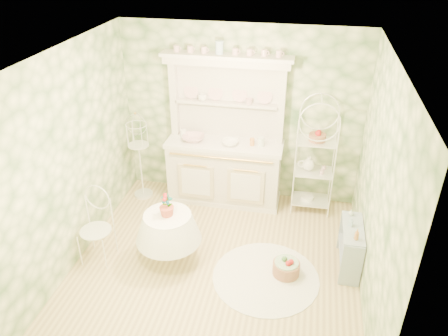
% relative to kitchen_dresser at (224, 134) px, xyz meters
% --- Properties ---
extents(floor, '(3.60, 3.60, 0.00)m').
position_rel_kitchen_dresser_xyz_m(floor, '(0.20, -1.52, -1.15)').
color(floor, '#D3BD84').
rests_on(floor, ground).
extents(ceiling, '(3.60, 3.60, 0.00)m').
position_rel_kitchen_dresser_xyz_m(ceiling, '(0.20, -1.52, 1.56)').
color(ceiling, white).
rests_on(ceiling, floor).
extents(wall_left, '(3.60, 3.60, 0.00)m').
position_rel_kitchen_dresser_xyz_m(wall_left, '(-1.60, -1.52, 0.21)').
color(wall_left, '#EFF0C2').
rests_on(wall_left, floor).
extents(wall_right, '(3.60, 3.60, 0.00)m').
position_rel_kitchen_dresser_xyz_m(wall_right, '(2.00, -1.52, 0.21)').
color(wall_right, '#EFF0C2').
rests_on(wall_right, floor).
extents(wall_back, '(3.60, 3.60, 0.00)m').
position_rel_kitchen_dresser_xyz_m(wall_back, '(0.20, 0.28, 0.21)').
color(wall_back, '#EFF0C2').
rests_on(wall_back, floor).
extents(wall_front, '(3.60, 3.60, 0.00)m').
position_rel_kitchen_dresser_xyz_m(wall_front, '(0.20, -3.32, 0.21)').
color(wall_front, '#EFF0C2').
rests_on(wall_front, floor).
extents(kitchen_dresser, '(1.87, 0.61, 2.29)m').
position_rel_kitchen_dresser_xyz_m(kitchen_dresser, '(0.00, 0.00, 0.00)').
color(kitchen_dresser, silver).
rests_on(kitchen_dresser, floor).
extents(bakers_rack, '(0.56, 0.41, 1.79)m').
position_rel_kitchen_dresser_xyz_m(bakers_rack, '(1.35, 0.01, -0.25)').
color(bakers_rack, white).
rests_on(bakers_rack, floor).
extents(side_shelf, '(0.29, 0.69, 0.58)m').
position_rel_kitchen_dresser_xyz_m(side_shelf, '(1.87, -1.24, -0.85)').
color(side_shelf, '#9FB0C2').
rests_on(side_shelf, floor).
extents(round_table, '(0.70, 0.70, 0.71)m').
position_rel_kitchen_dresser_xyz_m(round_table, '(-0.41, -1.56, -0.79)').
color(round_table, white).
rests_on(round_table, floor).
extents(cafe_chair, '(0.47, 0.47, 0.93)m').
position_rel_kitchen_dresser_xyz_m(cafe_chair, '(-1.33, -1.72, -0.68)').
color(cafe_chair, white).
rests_on(cafe_chair, floor).
extents(birdcage_stand, '(0.38, 0.38, 1.55)m').
position_rel_kitchen_dresser_xyz_m(birdcage_stand, '(-1.31, -0.16, -0.37)').
color(birdcage_stand, white).
rests_on(birdcage_stand, floor).
extents(floor_basket, '(0.42, 0.42, 0.22)m').
position_rel_kitchen_dresser_xyz_m(floor_basket, '(1.10, -1.54, -1.04)').
color(floor_basket, '#A97152').
rests_on(floor_basket, floor).
extents(lace_rug, '(1.60, 1.60, 0.01)m').
position_rel_kitchen_dresser_xyz_m(lace_rug, '(0.86, -1.65, -1.14)').
color(lace_rug, white).
rests_on(lace_rug, floor).
extents(bowl_floral, '(0.36, 0.36, 0.08)m').
position_rel_kitchen_dresser_xyz_m(bowl_floral, '(-0.47, -0.04, -0.13)').
color(bowl_floral, white).
rests_on(bowl_floral, kitchen_dresser).
extents(bowl_white, '(0.31, 0.31, 0.08)m').
position_rel_kitchen_dresser_xyz_m(bowl_white, '(0.10, -0.07, -0.13)').
color(bowl_white, white).
rests_on(bowl_white, kitchen_dresser).
extents(cup_left, '(0.14, 0.14, 0.10)m').
position_rel_kitchen_dresser_xyz_m(cup_left, '(-0.36, 0.16, 0.47)').
color(cup_left, white).
rests_on(cup_left, kitchen_dresser).
extents(cup_right, '(0.12, 0.12, 0.09)m').
position_rel_kitchen_dresser_xyz_m(cup_right, '(0.34, 0.14, 0.47)').
color(cup_right, white).
rests_on(cup_right, kitchen_dresser).
extents(potted_geranium, '(0.15, 0.11, 0.27)m').
position_rel_kitchen_dresser_xyz_m(potted_geranium, '(-0.41, -1.54, -0.30)').
color(potted_geranium, '#3F7238').
rests_on(potted_geranium, round_table).
extents(bottle_amber, '(0.06, 0.06, 0.15)m').
position_rel_kitchen_dresser_xyz_m(bottle_amber, '(1.88, -1.46, -0.46)').
color(bottle_amber, '#C37D3A').
rests_on(bottle_amber, side_shelf).
extents(bottle_blue, '(0.07, 0.07, 0.11)m').
position_rel_kitchen_dresser_xyz_m(bottle_blue, '(1.83, -1.20, -0.49)').
color(bottle_blue, '#ABC9DF').
rests_on(bottle_blue, side_shelf).
extents(bottle_glass, '(0.08, 0.08, 0.08)m').
position_rel_kitchen_dresser_xyz_m(bottle_glass, '(1.84, -0.97, -0.50)').
color(bottle_glass, silver).
rests_on(bottle_glass, side_shelf).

